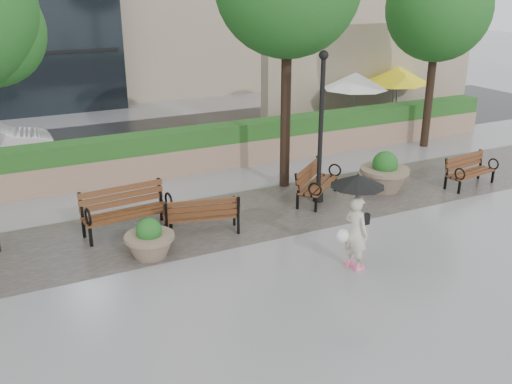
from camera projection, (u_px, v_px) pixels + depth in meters
name	position (u px, v px, depth m)	size (l,w,h in m)	color
ground	(291.00, 269.00, 11.79)	(100.00, 100.00, 0.00)	gray
cobble_strip	(232.00, 218.00, 14.31)	(28.00, 3.20, 0.01)	#383330
hedge_wall	(178.00, 152.00, 17.43)	(24.00, 0.80, 1.35)	#987962
cafe_wall	(372.00, 73.00, 23.44)	(10.00, 0.60, 4.00)	tan
cafe_hedge	(394.00, 122.00, 21.93)	(8.00, 0.50, 0.90)	#27541C
asphalt_street	(143.00, 142.00, 21.02)	(40.00, 7.00, 0.00)	black
bench_1	(127.00, 220.00, 13.36)	(2.08, 0.97, 1.08)	brown
bench_2	(202.00, 222.00, 13.35)	(1.85, 1.07, 0.94)	brown
bench_3	(317.00, 190.00, 15.38)	(1.84, 1.68, 0.97)	brown
bench_4	(469.00, 177.00, 16.43)	(1.74, 0.91, 0.89)	brown
planter_left	(150.00, 242.00, 12.18)	(1.07, 1.07, 0.90)	#7F6B56
planter_right	(384.00, 176.00, 16.00)	(1.38, 1.38, 1.16)	#7F6B56
lamppost	(320.00, 138.00, 14.76)	(0.28, 0.28, 3.99)	black
tree_2	(440.00, 12.00, 19.00)	(3.56, 3.48, 6.46)	black
patio_umb_white	(356.00, 81.00, 21.63)	(2.50, 2.50, 2.30)	black
patio_umb_yellow_a	(395.00, 77.00, 22.65)	(2.50, 2.50, 2.30)	black
patio_umb_yellow_b	(398.00, 74.00, 23.17)	(2.50, 2.50, 2.30)	black
pedestrian	(356.00, 212.00, 11.45)	(1.10, 1.10, 2.01)	beige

